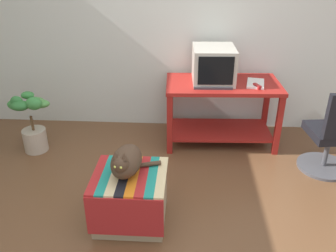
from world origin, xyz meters
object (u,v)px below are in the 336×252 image
stapler (257,86)px  office_chair (333,137)px  book (255,83)px  ottoman_with_blanket (131,197)px  desk (222,102)px  tv_monitor (213,65)px  potted_plant (32,122)px  keyboard (213,86)px  cat (126,161)px

stapler → office_chair: bearing=-55.0°
book → office_chair: 0.94m
stapler → ottoman_with_blanket: bearing=-156.6°
desk → tv_monitor: (-0.11, 0.04, 0.41)m
desk → book: bearing=-8.2°
book → ottoman_with_blanket: bearing=-119.9°
desk → stapler: size_ratio=11.43×
potted_plant → stapler: 2.42m
desk → tv_monitor: size_ratio=2.46×
desk → keyboard: bearing=-131.0°
tv_monitor → ottoman_with_blanket: size_ratio=0.88×
ottoman_with_blanket → stapler: (1.15, 1.25, 0.51)m
desk → book: (0.34, -0.03, 0.24)m
desk → office_chair: (1.04, -0.57, -0.10)m
cat → potted_plant: bearing=147.1°
cat → tv_monitor: bearing=70.9°
desk → ottoman_with_blanket: 1.64m
desk → stapler: 0.44m
ottoman_with_blanket → potted_plant: size_ratio=0.86×
book → office_chair: office_chair is taller
tv_monitor → stapler: tv_monitor is taller
desk → office_chair: size_ratio=1.41×
keyboard → book: bearing=12.6°
ottoman_with_blanket → potted_plant: 1.62m
desk → tv_monitor: 0.43m
office_chair → cat: bearing=16.8°
tv_monitor → keyboard: 0.26m
tv_monitor → book: tv_monitor is taller
keyboard → potted_plant: bearing=-175.8°
tv_monitor → book: size_ratio=1.70×
tv_monitor → office_chair: 1.40m
desk → potted_plant: 2.08m
stapler → tv_monitor: bearing=133.7°
potted_plant → stapler: bearing=4.9°
keyboard → ottoman_with_blanket: size_ratio=0.69×
book → ottoman_with_blanket: size_ratio=0.52×
keyboard → cat: bearing=-121.8°
stapler → book: bearing=64.7°
book → cat: 1.80m
office_chair → stapler: size_ratio=8.09×
keyboard → office_chair: size_ratio=0.45×
tv_monitor → potted_plant: tv_monitor is taller
desk → keyboard: keyboard is taller
keyboard → stapler: bearing=-1.2°
book → stapler: 0.11m
cat → stapler: (1.17, 1.24, 0.18)m
book → office_chair: bearing=-27.1°
keyboard → stapler: stapler is taller
desk → potted_plant: desk is taller
potted_plant → office_chair: 3.09m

